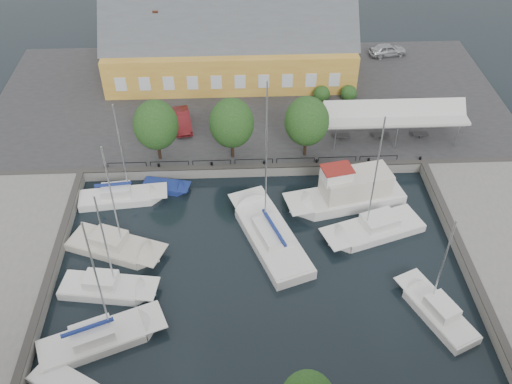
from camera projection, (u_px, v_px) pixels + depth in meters
ground at (259, 253)px, 46.85m from camera, size 140.00×140.00×0.00m
north_quay at (249, 101)px, 64.05m from camera, size 56.00×26.00×1.00m
quay_edge_fittings at (257, 205)px, 49.78m from camera, size 56.00×24.72×0.40m
warehouse at (225, 48)px, 65.50m from camera, size 28.56×14.00×9.55m
tent_canopy at (394, 115)px, 55.99m from camera, size 14.00×4.00×2.83m
quay_trees at (232, 123)px, 52.77m from camera, size 18.20×4.20×6.30m
car_silver at (388, 50)px, 70.94m from camera, size 4.82×2.59×1.56m
car_red at (182, 120)px, 58.74m from camera, size 2.41×4.96×1.57m
center_sailboat at (270, 238)px, 47.70m from camera, size 6.89×11.61×15.14m
trawler at (349, 194)px, 51.00m from camera, size 11.20×5.42×5.00m
east_boat_a at (375, 230)px, 48.55m from camera, size 9.25×5.63×12.48m
east_boat_c at (437, 313)px, 41.89m from camera, size 5.05×7.53×9.54m
west_boat_a at (121, 198)px, 51.69m from camera, size 8.16×3.04×10.67m
west_boat_b at (114, 247)px, 46.97m from camera, size 8.61×5.63×11.27m
west_boat_c at (107, 289)px, 43.60m from camera, size 7.78×3.49×10.32m
west_boat_d at (100, 340)px, 40.09m from camera, size 9.18×5.75×11.87m
launch_nw at (165, 188)px, 53.10m from camera, size 4.71×2.72×0.88m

